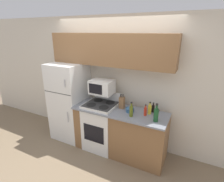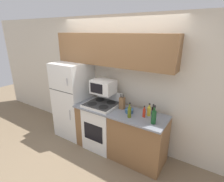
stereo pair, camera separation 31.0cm
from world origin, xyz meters
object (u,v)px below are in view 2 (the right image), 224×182
Objects in this scene: bottle_wine_green at (154,117)px; bottle_olive_oil at (129,112)px; stove at (102,124)px; bottle_hot_sauce at (144,113)px; refrigerator at (74,100)px; bowl at (129,111)px; bottle_cooking_spray at (149,111)px; microwave at (103,87)px; knife_block at (122,103)px; bottle_soy_sauce at (153,110)px.

bottle_wine_green reaches higher than bottle_olive_oil.
bottle_hot_sauce is at bearing 0.48° from stove.
refrigerator is 1.40m from bowl.
bottle_cooking_spray reaches higher than stove.
bottle_wine_green reaches higher than bottle_hot_sauce.
microwave is 1.67× the size of bottle_olive_oil.
bottle_hot_sauce is (-0.21, 0.12, -0.04)m from bottle_wine_green.
microwave reaches higher than bottle_hot_sauce.
bottle_hot_sauce is at bearing -117.35° from bottle_cooking_spray.
bottle_hot_sauce is at bearing 35.18° from bottle_olive_oil.
bowl is 0.29m from bottle_hot_sauce.
bottle_soy_sauce is (0.56, 0.10, -0.04)m from knife_block.
bottle_olive_oil is (-0.28, -0.33, 0.03)m from bottle_soy_sauce.
microwave is 1.03m from bottle_soy_sauce.
stove is 1.04m from bottle_cooking_spray.
bottle_olive_oil is at bearing -176.93° from bottle_wine_green.
bottle_soy_sauce is (0.04, 0.10, -0.02)m from bottle_cooking_spray.
refrigerator is 5.49× the size of bottle_wine_green.
bowl is 0.41m from bottle_soy_sauce.
bottle_soy_sauce is (1.76, 0.14, 0.15)m from refrigerator.
bottle_soy_sauce is at bearing 111.86° from bottle_wine_green.
refrigerator is at bearing -178.34° from knife_block.
bottle_wine_green is 1.50× the size of bottle_hot_sauce.
bottle_wine_green is (0.16, -0.21, 0.03)m from bottle_cooking_spray.
refrigerator reaches higher than knife_block.
bottle_olive_oil is at bearing -40.30° from knife_block.
refrigerator is 1.77m from bottle_soy_sauce.
knife_block is 0.52m from bottle_cooking_spray.
bottle_wine_green is at bearing -6.01° from stove.
stove is at bearing -166.22° from knife_block.
bottle_wine_green is at bearing 3.07° from bottle_olive_oil.
bottle_hot_sauce is (0.20, 0.14, -0.02)m from bottle_olive_oil.
stove is 0.85m from bottle_olive_oil.
knife_block is 1.40× the size of bottle_hot_sauce.
bottle_wine_green is (1.11, -0.23, -0.23)m from microwave.
bottle_olive_oil reaches higher than stove.
bottle_wine_green is (1.07, -0.11, 0.53)m from stove.
refrigerator reaches higher than stove.
bottle_cooking_spray is 1.10× the size of bottle_hot_sauce.
bottle_soy_sauce is 0.44m from bottle_olive_oil.
bottle_olive_oil is (1.48, -0.20, 0.18)m from refrigerator.
bowl is at bearing -153.73° from bottle_soy_sauce.
bottle_cooking_spray is 0.10m from bottle_soy_sauce.
microwave is at bearing 173.32° from bottle_hot_sauce.
stove reaches higher than bowl.
refrigerator is 0.88m from stove.
bottle_cooking_spray is 0.85× the size of bottle_olive_oil.
knife_block is 0.36m from bottle_olive_oil.
microwave reaches higher than bowl.
bowl is (0.62, -0.10, -0.31)m from microwave.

